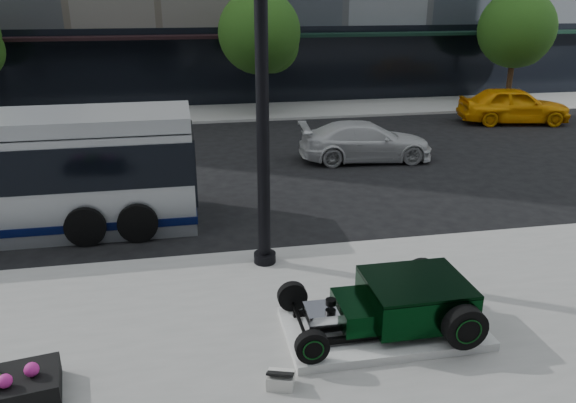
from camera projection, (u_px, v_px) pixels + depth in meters
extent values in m
plane|color=black|center=(293.00, 218.00, 14.99)|extent=(120.00, 120.00, 0.00)
cube|color=gray|center=(238.00, 112.00, 27.85)|extent=(70.00, 4.00, 0.12)
cube|color=black|center=(28.00, 72.00, 27.43)|extent=(22.00, 0.50, 4.00)
cube|color=black|center=(463.00, 62.00, 31.48)|extent=(24.00, 0.50, 4.00)
cube|color=black|center=(20.00, 39.00, 26.31)|extent=(22.00, 1.60, 0.15)
cube|color=black|center=(472.00, 33.00, 30.37)|extent=(24.00, 1.60, 0.15)
cylinder|color=black|center=(260.00, 87.00, 26.63)|extent=(0.28, 0.28, 2.60)
sphere|color=#163E10|center=(259.00, 32.00, 25.75)|extent=(3.80, 3.80, 3.80)
sphere|color=#163E10|center=(271.00, 45.00, 26.34)|extent=(2.60, 2.60, 2.60)
cylinder|color=black|center=(510.00, 80.00, 28.92)|extent=(0.28, 0.28, 2.60)
sphere|color=#163E10|center=(517.00, 29.00, 28.04)|extent=(3.80, 3.80, 3.80)
sphere|color=#163E10|center=(522.00, 41.00, 28.63)|extent=(2.60, 2.60, 2.60)
cube|color=silver|center=(383.00, 328.00, 9.74)|extent=(3.40, 1.80, 0.15)
cube|color=black|center=(393.00, 334.00, 9.27)|extent=(3.00, 0.08, 0.10)
cube|color=black|center=(375.00, 306.00, 10.09)|extent=(3.00, 0.08, 0.10)
cube|color=black|center=(415.00, 299.00, 9.65)|extent=(1.70, 1.45, 0.62)
cube|color=black|center=(416.00, 282.00, 9.54)|extent=(1.70, 1.45, 0.06)
cube|color=black|center=(353.00, 311.00, 9.50)|extent=(0.55, 1.05, 0.38)
cube|color=silver|center=(322.00, 317.00, 9.42)|extent=(0.55, 0.55, 0.34)
cylinder|color=black|center=(331.00, 302.00, 9.35)|extent=(0.18, 0.18, 0.10)
cylinder|color=black|center=(301.00, 325.00, 9.40)|extent=(0.06, 1.55, 0.06)
cylinder|color=black|center=(465.00, 327.00, 8.99)|extent=(0.72, 0.24, 0.72)
cylinder|color=black|center=(469.00, 332.00, 8.88)|extent=(0.37, 0.02, 0.37)
torus|color=#0B3D13|center=(469.00, 332.00, 8.86)|extent=(0.44, 0.02, 0.44)
cylinder|color=black|center=(422.00, 277.00, 10.55)|extent=(0.72, 0.24, 0.72)
cylinder|color=black|center=(419.00, 274.00, 10.67)|extent=(0.37, 0.02, 0.37)
torus|color=#0B3D13|center=(419.00, 274.00, 10.68)|extent=(0.44, 0.02, 0.44)
cylinder|color=black|center=(312.00, 347.00, 8.65)|extent=(0.54, 0.16, 0.54)
cylinder|color=black|center=(313.00, 350.00, 8.57)|extent=(0.28, 0.02, 0.28)
torus|color=#0B3D13|center=(313.00, 351.00, 8.56)|extent=(0.34, 0.02, 0.34)
cylinder|color=black|center=(292.00, 296.00, 10.08)|extent=(0.54, 0.16, 0.54)
cylinder|color=black|center=(291.00, 294.00, 10.16)|extent=(0.28, 0.02, 0.28)
torus|color=#0B3D13|center=(291.00, 294.00, 10.17)|extent=(0.34, 0.02, 0.34)
cube|color=silver|center=(281.00, 380.00, 8.38)|extent=(0.47, 0.41, 0.22)
cube|color=black|center=(280.00, 373.00, 8.34)|extent=(0.47, 0.39, 0.15)
cylinder|color=black|center=(262.00, 57.00, 10.76)|extent=(0.26, 0.26, 8.74)
cylinder|color=black|center=(265.00, 257.00, 12.26)|extent=(0.48, 0.48, 0.22)
sphere|color=#163E10|center=(0.00, 375.00, 7.94)|extent=(0.23, 0.23, 0.23)
sphere|color=#D92698|center=(18.00, 373.00, 7.99)|extent=(0.23, 0.23, 0.23)
sphere|color=#163E10|center=(37.00, 371.00, 8.03)|extent=(0.23, 0.23, 0.23)
cube|color=black|center=(194.00, 161.00, 14.53)|extent=(0.06, 2.30, 1.70)
cylinder|color=black|center=(86.00, 226.00, 13.24)|extent=(0.96, 0.28, 0.96)
cylinder|color=black|center=(99.00, 190.00, 15.63)|extent=(0.96, 0.28, 0.96)
cylinder|color=black|center=(138.00, 223.00, 13.45)|extent=(0.96, 0.28, 0.96)
cylinder|color=black|center=(143.00, 188.00, 15.84)|extent=(0.96, 0.28, 0.96)
imported|color=silver|center=(366.00, 141.00, 19.95)|extent=(4.85, 2.30, 1.37)
imported|color=orange|center=(514.00, 105.00, 25.57)|extent=(5.12, 2.82, 1.65)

